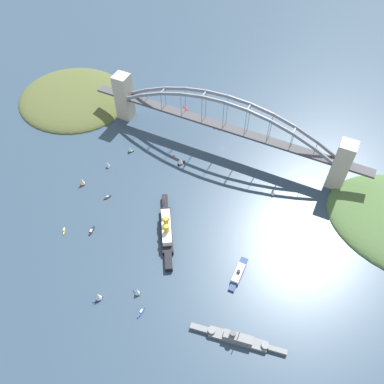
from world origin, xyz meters
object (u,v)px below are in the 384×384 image
harbor_arch_bridge (224,127)px  seaplane_taxiing_near_bridge (218,125)px  small_boat_8 (130,149)px  channel_marker_buoy (174,155)px  small_boat_6 (82,181)px  small_boat_5 (92,231)px  small_boat_1 (107,197)px  small_boat_10 (273,193)px  naval_cruiser (237,338)px  small_boat_7 (64,231)px  small_boat_9 (141,312)px  small_boat_3 (180,161)px  harbor_ferry_steamer (238,273)px  small_boat_0 (137,292)px  seaplane_second_in_formation (185,109)px  ocean_liner (167,229)px  small_boat_2 (98,296)px  small_boat_4 (108,164)px

harbor_arch_bridge → seaplane_taxiing_near_bridge: harbor_arch_bridge is taller
small_boat_8 → channel_marker_buoy: (-46.65, -14.91, -2.91)m
small_boat_6 → seaplane_taxiing_near_bridge: bearing=-122.8°
small_boat_5 → channel_marker_buoy: channel_marker_buoy is taller
small_boat_1 → small_boat_6: 33.20m
small_boat_10 → naval_cruiser: bearing=97.8°
seaplane_taxiing_near_bridge → small_boat_6: size_ratio=0.88×
small_boat_5 → small_boat_7: bearing=25.2°
small_boat_9 → small_boat_7: bearing=-19.6°
small_boat_3 → small_boat_5: bearing=72.2°
small_boat_6 → small_boat_7: size_ratio=1.39×
harbor_ferry_steamer → small_boat_9: harbor_ferry_steamer is taller
channel_marker_buoy → small_boat_8: bearing=17.7°
small_boat_0 → small_boat_7: small_boat_0 is taller
seaplane_second_in_formation → small_boat_9: size_ratio=0.86×
small_boat_7 → small_boat_8: size_ratio=0.85×
small_boat_9 → small_boat_10: 173.60m
ocean_liner → small_boat_1: size_ratio=9.63×
seaplane_taxiing_near_bridge → small_boat_5: bearing=75.0°
ocean_liner → channel_marker_buoy: (39.43, -91.68, -4.40)m
harbor_arch_bridge → seaplane_second_in_formation: bearing=-30.8°
small_boat_3 → small_boat_9: (-45.33, 162.19, -3.79)m
small_boat_6 → seaplane_second_in_formation: bearing=-106.2°
seaplane_second_in_formation → channel_marker_buoy: size_ratio=3.24×
small_boat_7 → small_boat_2: bearing=147.9°
small_boat_0 → small_boat_1: bearing=-43.8°
small_boat_4 → small_boat_6: small_boat_6 is taller
seaplane_second_in_formation → small_boat_3: bearing=112.6°
harbor_ferry_steamer → small_boat_10: bearing=-89.4°
small_boat_0 → seaplane_second_in_formation: bearing=-73.5°
small_boat_0 → small_boat_9: size_ratio=0.88×
seaplane_second_in_formation → small_boat_6: bearing=73.8°
small_boat_0 → small_boat_4: (101.85, -112.10, -0.59)m
small_boat_2 → small_boat_7: bearing=-32.1°
small_boat_3 → small_boat_10: size_ratio=1.50×
small_boat_1 → small_boat_2: size_ratio=0.74×
channel_marker_buoy → small_boat_4: bearing=38.5°
small_boat_7 → harbor_arch_bridge: bearing=-118.5°
small_boat_4 → small_boat_6: 33.60m
seaplane_second_in_formation → small_boat_2: (-41.52, 248.40, 2.75)m
ocean_liner → naval_cruiser: 115.62m
seaplane_second_in_formation → small_boat_2: small_boat_2 is taller
ocean_liner → seaplane_second_in_formation: bearing=-69.5°
small_boat_7 → small_boat_9: 111.73m
small_boat_8 → small_boat_2: bearing=112.4°
small_boat_4 → small_boat_5: small_boat_4 is taller
small_boat_7 → small_boat_8: (-1.80, -116.99, 3.25)m
ocean_liner → small_boat_1: bearing=-8.6°
small_boat_5 → small_boat_3: bearing=-107.8°
small_boat_2 → small_boat_9: size_ratio=1.01×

